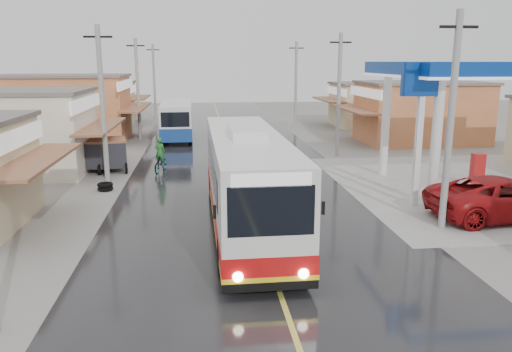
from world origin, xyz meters
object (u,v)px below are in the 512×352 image
(tricycle_far, at_px, (94,153))
(cyclist, at_px, (161,161))
(coach_bus, at_px, (246,180))
(second_bus, at_px, (177,120))
(jeepney, at_px, (504,198))
(tricycle_near, at_px, (113,153))
(tyre_stack, at_px, (105,187))

(tricycle_far, bearing_deg, cyclist, -0.47)
(coach_bus, bearing_deg, second_bus, 98.36)
(jeepney, bearing_deg, tricycle_far, 55.01)
(jeepney, distance_m, tricycle_near, 20.38)
(second_bus, bearing_deg, cyclist, -93.13)
(tyre_stack, bearing_deg, second_bus, 80.27)
(cyclist, xyz_separation_m, tricycle_near, (-2.76, 0.58, 0.41))
(tyre_stack, bearing_deg, tricycle_near, 94.34)
(second_bus, height_order, jeepney, second_bus)
(second_bus, distance_m, tyre_stack, 16.76)
(second_bus, xyz_separation_m, tyre_stack, (-2.82, -16.46, -1.39))
(second_bus, distance_m, cyclist, 12.47)
(jeepney, xyz_separation_m, tricycle_near, (-17.21, 10.92, 0.22))
(cyclist, bearing_deg, second_bus, 103.56)
(tricycle_far, height_order, tyre_stack, tricycle_far)
(second_bus, height_order, cyclist, second_bus)
(cyclist, bearing_deg, jeepney, -20.15)
(cyclist, xyz_separation_m, tyre_stack, (-2.41, -4.03, -0.46))
(coach_bus, relative_size, jeepney, 2.04)
(second_bus, height_order, tyre_stack, second_bus)
(jeepney, relative_size, tricycle_near, 2.45)
(tricycle_near, bearing_deg, tyre_stack, -96.13)
(cyclist, distance_m, tricycle_near, 2.85)
(jeepney, height_order, tricycle_near, tricycle_near)
(coach_bus, height_order, second_bus, coach_bus)
(cyclist, distance_m, tricycle_far, 3.90)
(coach_bus, xyz_separation_m, second_bus, (-3.60, 22.75, -0.28))
(second_bus, xyz_separation_m, tricycle_near, (-3.17, -11.85, -0.52))
(coach_bus, relative_size, tricycle_far, 4.74)
(jeepney, xyz_separation_m, tyre_stack, (-16.86, 6.31, -0.65))
(tricycle_near, bearing_deg, coach_bus, -68.63)
(second_bus, relative_size, tricycle_near, 3.58)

